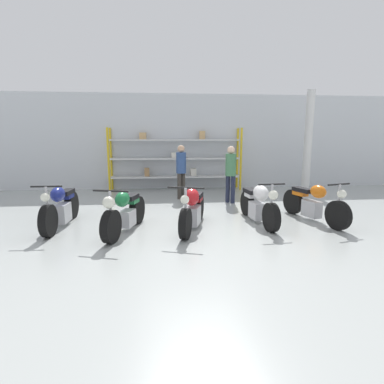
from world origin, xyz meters
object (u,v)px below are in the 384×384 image
object	(u,v)px
motorcycle_orange	(313,203)
person_browsing	(181,167)
shelving_rack	(175,158)
person_near_rack	(231,170)
motorcycle_green	(125,212)
motorcycle_red	(193,209)
motorcycle_blue	(61,207)
motorcycle_white	(258,204)

from	to	relation	value
motorcycle_orange	person_browsing	bearing A→B (deg)	-149.54
shelving_rack	person_near_rack	world-z (taller)	shelving_rack
motorcycle_green	person_near_rack	world-z (taller)	person_near_rack
motorcycle_red	motorcycle_orange	bearing A→B (deg)	113.43
person_browsing	person_near_rack	xyz separation A→B (m)	(1.45, -0.77, -0.01)
shelving_rack	person_browsing	world-z (taller)	shelving_rack
motorcycle_blue	motorcycle_green	bearing A→B (deg)	70.02
motorcycle_white	shelving_rack	bearing A→B (deg)	-165.37
motorcycle_red	shelving_rack	bearing A→B (deg)	-160.95
motorcycle_green	motorcycle_white	size ratio (longest dim) A/B	0.97
motorcycle_blue	motorcycle_orange	xyz separation A→B (m)	(5.80, -0.10, -0.00)
motorcycle_blue	motorcycle_white	world-z (taller)	motorcycle_blue
shelving_rack	motorcycle_white	distance (m)	5.15
person_browsing	motorcycle_red	bearing A→B (deg)	138.92
motorcycle_green	motorcycle_orange	distance (m)	4.36
shelving_rack	motorcycle_red	xyz separation A→B (m)	(0.17, -5.09, -0.78)
motorcycle_white	person_browsing	size ratio (longest dim) A/B	1.17
motorcycle_red	motorcycle_blue	bearing A→B (deg)	-81.16
motorcycle_orange	person_browsing	size ratio (longest dim) A/B	1.21
motorcycle_white	motorcycle_green	bearing A→B (deg)	-86.68
shelving_rack	person_browsing	bearing A→B (deg)	-86.34
person_near_rack	motorcycle_white	bearing A→B (deg)	48.37
motorcycle_green	motorcycle_white	distance (m)	3.02
motorcycle_green	person_browsing	distance (m)	3.75
motorcycle_white	motorcycle_blue	bearing A→B (deg)	-96.77
motorcycle_red	motorcycle_white	distance (m)	1.58
motorcycle_red	person_browsing	distance (m)	3.34
motorcycle_red	motorcycle_white	bearing A→B (deg)	117.89
motorcycle_white	person_near_rack	world-z (taller)	person_near_rack
motorcycle_orange	person_near_rack	world-z (taller)	person_near_rack
shelving_rack	person_browsing	distance (m)	1.81
motorcycle_blue	motorcycle_red	size ratio (longest dim) A/B	1.05
motorcycle_orange	person_browsing	xyz separation A→B (m)	(-2.96, 2.97, 0.59)
motorcycle_blue	person_near_rack	distance (m)	4.80
motorcycle_orange	person_near_rack	distance (m)	2.73
shelving_rack	motorcycle_orange	xyz separation A→B (m)	(3.07, -4.77, -0.78)
shelving_rack	motorcycle_green	distance (m)	5.45
shelving_rack	motorcycle_white	xyz separation A→B (m)	(1.73, -4.79, -0.76)
motorcycle_blue	motorcycle_green	world-z (taller)	motorcycle_blue
motorcycle_blue	person_browsing	size ratio (longest dim) A/B	1.21
motorcycle_white	motorcycle_red	bearing A→B (deg)	-84.38
motorcycle_green	motorcycle_blue	bearing A→B (deg)	-95.51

